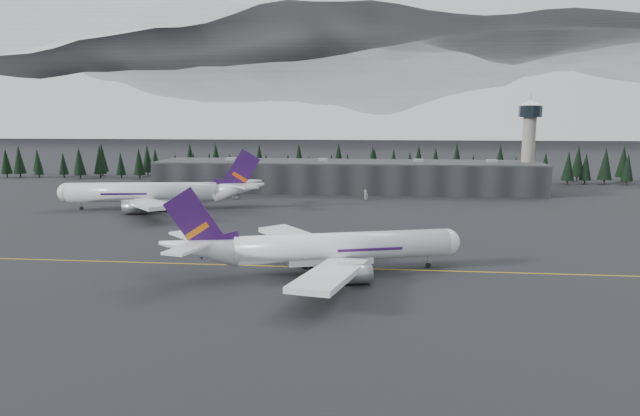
# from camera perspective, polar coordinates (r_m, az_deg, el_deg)

# --- Properties ---
(ground) EXTENTS (1400.00, 1400.00, 0.00)m
(ground) POSITION_cam_1_polar(r_m,az_deg,el_deg) (120.86, -1.02, -5.69)
(ground) COLOR black
(ground) RESTS_ON ground
(taxiline) EXTENTS (400.00, 0.40, 0.02)m
(taxiline) POSITION_cam_1_polar(r_m,az_deg,el_deg) (118.94, -1.14, -5.93)
(taxiline) COLOR gold
(taxiline) RESTS_ON ground
(terminal) EXTENTS (160.00, 30.00, 12.60)m
(terminal) POSITION_cam_1_polar(r_m,az_deg,el_deg) (242.67, 2.66, 3.22)
(terminal) COLOR black
(terminal) RESTS_ON ground
(control_tower) EXTENTS (10.00, 10.00, 37.70)m
(control_tower) POSITION_cam_1_polar(r_m,az_deg,el_deg) (251.46, 20.18, 6.79)
(control_tower) COLOR gray
(control_tower) RESTS_ON ground
(treeline) EXTENTS (360.00, 20.00, 15.00)m
(treeline) POSITION_cam_1_polar(r_m,az_deg,el_deg) (279.35, 3.13, 4.22)
(treeline) COLOR black
(treeline) RESTS_ON ground
(mountain_ridge) EXTENTS (4400.00, 900.00, 420.00)m
(mountain_ridge) POSITION_cam_1_polar(r_m,az_deg,el_deg) (1116.52, 5.43, 7.37)
(mountain_ridge) COLOR white
(mountain_ridge) RESTS_ON ground
(jet_main) EXTENTS (59.48, 53.86, 17.90)m
(jet_main) POSITION_cam_1_polar(r_m,az_deg,el_deg) (113.44, -0.24, -4.05)
(jet_main) COLOR white
(jet_main) RESTS_ON ground
(jet_parked) EXTENTS (69.37, 63.58, 20.50)m
(jet_parked) POSITION_cam_1_polar(r_m,az_deg,el_deg) (200.07, -15.62, 1.52)
(jet_parked) COLOR silver
(jet_parked) RESTS_ON ground
(gse_vehicle_a) EXTENTS (2.66, 5.33, 1.45)m
(gse_vehicle_a) POSITION_cam_1_polar(r_m,az_deg,el_deg) (219.64, -8.42, 1.06)
(gse_vehicle_a) COLOR #BABABC
(gse_vehicle_a) RESTS_ON ground
(gse_vehicle_b) EXTENTS (4.30, 2.78, 1.36)m
(gse_vehicle_b) POSITION_cam_1_polar(r_m,az_deg,el_deg) (215.99, 4.64, 0.98)
(gse_vehicle_b) COLOR silver
(gse_vehicle_b) RESTS_ON ground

